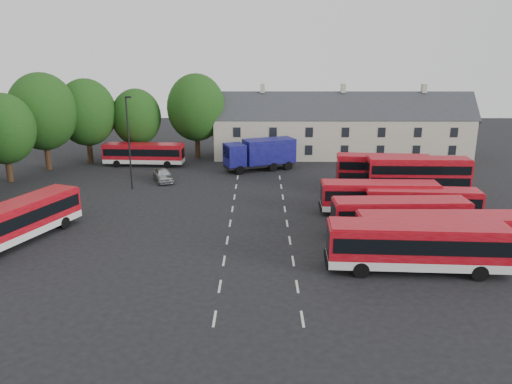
% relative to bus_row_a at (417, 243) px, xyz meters
% --- Properties ---
extents(ground, '(140.00, 140.00, 0.00)m').
position_rel_bus_row_a_xyz_m(ground, '(-13.28, 7.65, -2.05)').
color(ground, black).
rests_on(ground, ground).
extents(lane_markings, '(5.15, 33.80, 0.01)m').
position_rel_bus_row_a_xyz_m(lane_markings, '(-10.78, 9.65, -2.05)').
color(lane_markings, beige).
rests_on(lane_markings, ground).
extents(treeline, '(29.92, 32.59, 12.01)m').
position_rel_bus_row_a_xyz_m(treeline, '(-34.02, 27.01, 4.63)').
color(treeline, black).
rests_on(treeline, ground).
extents(terrace_houses, '(35.70, 7.13, 10.06)m').
position_rel_bus_row_a_xyz_m(terrace_houses, '(0.72, 37.65, 1.81)').
color(terrace_houses, beige).
rests_on(terrace_houses, ground).
extents(bus_row_a, '(12.22, 3.46, 3.42)m').
position_rel_bus_row_a_xyz_m(bus_row_a, '(0.00, 0.00, 0.00)').
color(bus_row_a, silver).
rests_on(bus_row_a, ground).
extents(bus_row_b, '(11.68, 2.75, 3.30)m').
position_rel_bus_row_a_xyz_m(bus_row_b, '(2.28, 2.38, -0.07)').
color(bus_row_b, silver).
rests_on(bus_row_b, ground).
extents(bus_row_c, '(10.97, 2.85, 3.08)m').
position_rel_bus_row_a_xyz_m(bus_row_c, '(0.69, 6.79, -0.20)').
color(bus_row_c, silver).
rests_on(bus_row_c, ground).
extents(bus_row_d, '(10.11, 2.95, 2.82)m').
position_rel_bus_row_a_xyz_m(bus_row_d, '(3.75, 10.77, -0.36)').
color(bus_row_d, silver).
rests_on(bus_row_d, ground).
extents(bus_row_e, '(10.71, 2.75, 3.01)m').
position_rel_bus_row_a_xyz_m(bus_row_e, '(0.33, 12.39, -0.24)').
color(bus_row_e, silver).
rests_on(bus_row_e, ground).
extents(bus_dd_south, '(10.26, 2.65, 4.18)m').
position_rel_bus_row_a_xyz_m(bus_dd_south, '(5.37, 17.58, 0.33)').
color(bus_dd_south, silver).
rests_on(bus_dd_south, ground).
extents(bus_dd_north, '(9.88, 3.16, 3.98)m').
position_rel_bus_row_a_xyz_m(bus_dd_north, '(2.38, 19.75, 0.22)').
color(bus_dd_north, silver).
rests_on(bus_dd_north, ground).
extents(bus_west, '(6.52, 11.56, 3.22)m').
position_rel_bus_row_a_xyz_m(bus_west, '(-29.67, 5.28, -0.12)').
color(bus_west, silver).
rests_on(bus_west, ground).
extents(bus_north, '(10.38, 2.94, 2.90)m').
position_rel_bus_row_a_xyz_m(bus_north, '(-25.65, 31.72, -0.31)').
color(bus_north, silver).
rests_on(bus_north, ground).
extents(box_truck, '(9.19, 5.81, 3.85)m').
position_rel_bus_row_a_xyz_m(box_truck, '(-10.52, 29.46, 0.11)').
color(box_truck, black).
rests_on(box_truck, ground).
extents(silver_car, '(3.29, 4.80, 1.52)m').
position_rel_bus_row_a_xyz_m(silver_car, '(-21.77, 23.87, -1.29)').
color(silver_car, '#B3B7BB').
rests_on(silver_car, ground).
extents(lamppost, '(0.69, 0.44, 9.99)m').
position_rel_bus_row_a_xyz_m(lamppost, '(-24.53, 20.60, 3.28)').
color(lamppost, black).
rests_on(lamppost, ground).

